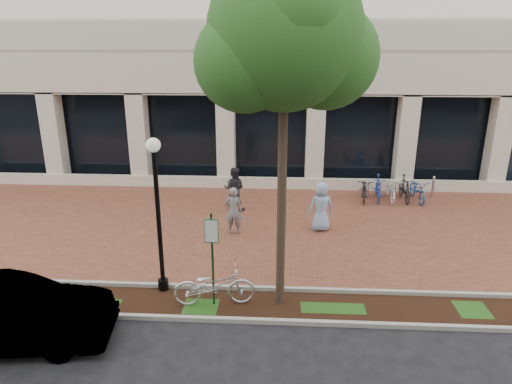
# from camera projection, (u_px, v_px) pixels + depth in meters

# --- Properties ---
(ground) EXTENTS (120.00, 120.00, 0.00)m
(ground) POSITION_uv_depth(u_px,v_px,m) (266.00, 226.00, 16.56)
(ground) COLOR black
(ground) RESTS_ON ground
(brick_plaza) EXTENTS (40.00, 9.00, 0.01)m
(brick_plaza) POSITION_uv_depth(u_px,v_px,m) (266.00, 226.00, 16.56)
(brick_plaza) COLOR brown
(brick_plaza) RESTS_ON ground
(planting_strip) EXTENTS (40.00, 1.50, 0.01)m
(planting_strip) POSITION_uv_depth(u_px,v_px,m) (258.00, 306.00, 11.58)
(planting_strip) COLOR black
(planting_strip) RESTS_ON ground
(curb_plaza_side) EXTENTS (40.00, 0.12, 0.12)m
(curb_plaza_side) POSITION_uv_depth(u_px,v_px,m) (260.00, 288.00, 12.28)
(curb_plaza_side) COLOR #A1A198
(curb_plaza_side) RESTS_ON ground
(curb_street_side) EXTENTS (40.00, 0.12, 0.12)m
(curb_street_side) POSITION_uv_depth(u_px,v_px,m) (256.00, 321.00, 10.85)
(curb_street_side) COLOR #A1A198
(curb_street_side) RESTS_ON ground
(parking_sign) EXTENTS (0.34, 0.07, 2.48)m
(parking_sign) POSITION_uv_depth(u_px,v_px,m) (212.00, 248.00, 11.15)
(parking_sign) COLOR #163D1B
(parking_sign) RESTS_ON ground
(lamppost) EXTENTS (0.36, 0.36, 4.17)m
(lamppost) POSITION_uv_depth(u_px,v_px,m) (158.00, 208.00, 11.60)
(lamppost) COLOR black
(lamppost) RESTS_ON ground
(street_tree) EXTENTS (4.03, 3.36, 8.24)m
(street_tree) POSITION_uv_depth(u_px,v_px,m) (287.00, 44.00, 9.78)
(street_tree) COLOR #423425
(street_tree) RESTS_ON ground
(locked_bicycle) EXTENTS (2.14, 0.99, 1.08)m
(locked_bicycle) POSITION_uv_depth(u_px,v_px,m) (214.00, 285.00, 11.48)
(locked_bicycle) COLOR silver
(locked_bicycle) RESTS_ON ground
(pedestrian_left) EXTENTS (0.63, 0.42, 1.69)m
(pedestrian_left) POSITION_uv_depth(u_px,v_px,m) (234.00, 211.00, 15.67)
(pedestrian_left) COLOR slate
(pedestrian_left) RESTS_ON ground
(pedestrian_mid) EXTENTS (0.94, 0.78, 1.75)m
(pedestrian_mid) POSITION_uv_depth(u_px,v_px,m) (234.00, 189.00, 17.88)
(pedestrian_mid) COLOR #252529
(pedestrian_mid) RESTS_ON ground
(pedestrian_right) EXTENTS (0.96, 0.73, 1.76)m
(pedestrian_right) POSITION_uv_depth(u_px,v_px,m) (321.00, 207.00, 15.95)
(pedestrian_right) COLOR #88A5CA
(pedestrian_right) RESTS_ON ground
(bollard) EXTENTS (0.12, 0.12, 0.97)m
(bollard) POSITION_uv_depth(u_px,v_px,m) (433.00, 187.00, 19.41)
(bollard) COLOR #B6B6BB
(bollard) RESTS_ON ground
(bike_rack_cluster) EXTENTS (3.01, 1.88, 1.05)m
(bike_rack_cluster) POSITION_uv_depth(u_px,v_px,m) (391.00, 189.00, 19.10)
(bike_rack_cluster) COLOR black
(bike_rack_cluster) RESTS_ON ground
(sedan_near_curb) EXTENTS (4.64, 2.15, 1.47)m
(sedan_near_curb) POSITION_uv_depth(u_px,v_px,m) (6.00, 315.00, 9.89)
(sedan_near_curb) COLOR #A7A6AA
(sedan_near_curb) RESTS_ON ground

